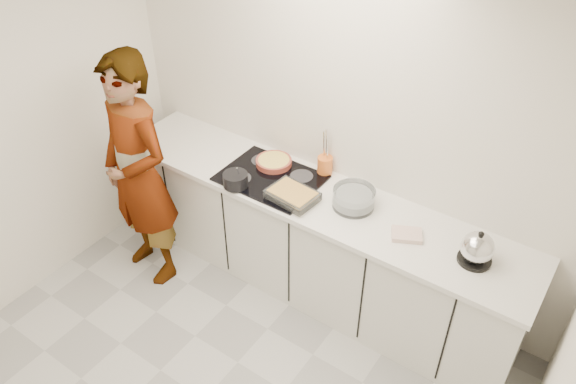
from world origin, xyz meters
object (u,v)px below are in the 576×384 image
Objects in this scene: tart_dish at (274,162)px; baking_dish at (292,195)px; utensil_crock at (325,165)px; cook at (138,174)px; saucepan at (235,180)px; kettle at (477,249)px; mixing_bowl at (354,199)px; hob at (271,178)px.

baking_dish reaches higher than tart_dish.
utensil_crock is 0.07× the size of cook.
tart_dish is 2.27× the size of utensil_crock.
saucepan is 1.70m from kettle.
kettle is (1.26, 0.14, 0.05)m from baking_dish.
mixing_bowl is at bearing 26.12° from baking_dish.
kettle is at bearing -4.52° from tart_dish.
saucepan reaches higher than tart_dish.
kettle is at bearing 8.24° from saucepan.
tart_dish is 0.17× the size of cook.
utensil_crock is at bearing 167.97° from kettle.
saucepan is (-0.15, -0.22, 0.06)m from hob.
mixing_bowl is (0.66, 0.06, 0.06)m from hob.
mixing_bowl is at bearing 176.97° from kettle.
hob is 1.54m from kettle.
baking_dish is 1.16m from cook.
hob is 3.85× the size of saucepan.
utensil_crock reaches higher than tart_dish.
baking_dish is at bearing -173.63° from kettle.
utensil_crock reaches higher than baking_dish.
utensil_crock is (0.44, 0.51, 0.01)m from saucepan.
utensil_crock is (0.29, 0.28, 0.06)m from hob.
tart_dish is 1.23× the size of kettle.
cook reaches higher than hob.
cook is at bearing -142.70° from utensil_crock.
tart_dish is 0.39m from utensil_crock.
cook is (-0.73, -0.69, -0.00)m from tart_dish.
baking_dish is 0.41m from utensil_crock.
baking_dish is at bearing -23.77° from hob.
hob is at bearing -135.62° from utensil_crock.
tart_dish is at bearing 142.88° from baking_dish.
cook reaches higher than mixing_bowl.
kettle reaches higher than baking_dish.
cook is at bearing -153.72° from saucepan.
saucepan is 0.73m from cook.
baking_dish is (0.28, -0.12, 0.04)m from hob.
cook is at bearing -145.65° from hob.
kettle is at bearing 22.15° from cook.
baking_dish is at bearing 13.67° from saucepan.
utensil_crock is at bearing 149.23° from mixing_bowl.
saucepan is 0.85m from mixing_bowl.
mixing_bowl is 1.58m from cook.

